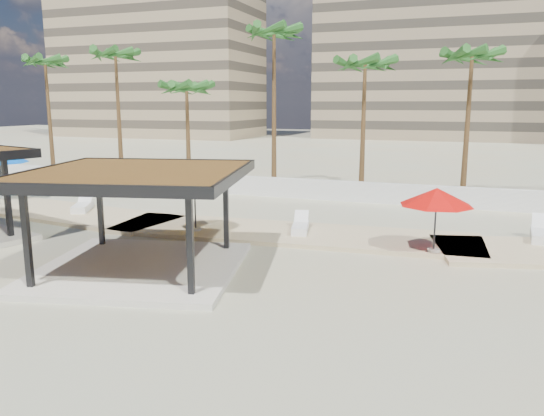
{
  "coord_description": "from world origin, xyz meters",
  "views": [
    {
      "loc": [
        8.98,
        -14.35,
        5.65
      ],
      "look_at": [
        1.6,
        5.89,
        1.4
      ],
      "focal_mm": 35.0,
      "sensor_mm": 36.0,
      "label": 1
    }
  ],
  "objects": [
    {
      "name": "palm_c",
      "position": [
        -9.0,
        18.1,
        6.46
      ],
      "size": [
        3.0,
        3.0,
        7.53
      ],
      "color": "brown",
      "rests_on": "ground"
    },
    {
      "name": "palm_a",
      "position": [
        -21.0,
        18.3,
        8.41
      ],
      "size": [
        3.0,
        3.0,
        9.59
      ],
      "color": "brown",
      "rests_on": "ground"
    },
    {
      "name": "palm_e",
      "position": [
        3.0,
        18.4,
        7.69
      ],
      "size": [
        3.0,
        3.0,
        8.83
      ],
      "color": "brown",
      "rests_on": "ground"
    },
    {
      "name": "palm_f",
      "position": [
        9.0,
        18.6,
        8.0
      ],
      "size": [
        3.0,
        3.0,
        9.15
      ],
      "color": "brown",
      "rests_on": "ground"
    },
    {
      "name": "lounger_d",
      "position": [
        12.14,
        9.25,
        0.39
      ],
      "size": [
        0.93,
        2.38,
        0.88
      ],
      "rotation": [
        0.0,
        0.0,
        1.5
      ],
      "color": "silver",
      "rests_on": "promenade"
    },
    {
      "name": "building_mid",
      "position": [
        4.0,
        78.0,
        14.27
      ],
      "size": [
        38.0,
        16.0,
        30.4
      ],
      "color": "#847259",
      "rests_on": "ground"
    },
    {
      "name": "palm_b",
      "position": [
        -15.0,
        18.7,
        8.75
      ],
      "size": [
        3.0,
        3.0,
        9.95
      ],
      "color": "brown",
      "rests_on": "ground"
    },
    {
      "name": "palm_d",
      "position": [
        -3.0,
        18.9,
        9.69
      ],
      "size": [
        3.0,
        3.0,
        10.97
      ],
      "color": "brown",
      "rests_on": "ground"
    },
    {
      "name": "lounger_b",
      "position": [
        2.43,
        7.21,
        0.36
      ],
      "size": [
        1.07,
        2.09,
        0.76
      ],
      "rotation": [
        0.0,
        0.0,
        1.8
      ],
      "color": "silver",
      "rests_on": "promenade"
    },
    {
      "name": "promenade",
      "position": [
        2.0,
        7.67,
        0.06
      ],
      "size": [
        44.45,
        7.97,
        0.24
      ],
      "color": "#C6B284",
      "rests_on": "ground"
    },
    {
      "name": "building_west",
      "position": [
        -42.0,
        68.0,
        15.27
      ],
      "size": [
        34.0,
        16.0,
        32.4
      ],
      "color": "#937F60",
      "rests_on": "ground"
    },
    {
      "name": "umbrella_c",
      "position": [
        8.1,
        5.8,
        2.27
      ],
      "size": [
        3.23,
        3.23,
        2.43
      ],
      "rotation": [
        0.0,
        0.0,
        -0.2
      ],
      "color": "beige",
      "rests_on": "promenade"
    },
    {
      "name": "pavilion_central",
      "position": [
        -1.28,
        0.54,
        2.1
      ],
      "size": [
        8.32,
        8.32,
        3.52
      ],
      "rotation": [
        0.0,
        0.0,
        0.23
      ],
      "color": "beige",
      "rests_on": "ground"
    },
    {
      "name": "umbrella_b",
      "position": [
        -1.94,
        5.8,
        2.24
      ],
      "size": [
        3.52,
        3.52,
        2.4
      ],
      "rotation": [
        0.0,
        0.0,
        0.39
      ],
      "color": "beige",
      "rests_on": "promenade"
    },
    {
      "name": "ground",
      "position": [
        0.0,
        0.0,
        0.0
      ],
      "size": [
        200.0,
        200.0,
        0.0
      ],
      "primitive_type": "plane",
      "color": "tan",
      "rests_on": "ground"
    },
    {
      "name": "lounger_a",
      "position": [
        -9.62,
        7.76,
        0.38
      ],
      "size": [
        1.61,
        2.28,
        0.83
      ],
      "rotation": [
        0.0,
        0.0,
        2.03
      ],
      "color": "silver",
      "rests_on": "promenade"
    },
    {
      "name": "boundary_wall",
      "position": [
        0.0,
        16.0,
        0.6
      ],
      "size": [
        56.0,
        0.3,
        1.2
      ],
      "primitive_type": "cube",
      "color": "silver",
      "rests_on": "ground"
    }
  ]
}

